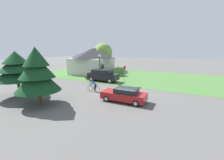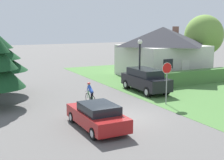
{
  "view_description": "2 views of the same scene",
  "coord_description": "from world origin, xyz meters",
  "px_view_note": "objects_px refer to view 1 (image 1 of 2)",
  "views": [
    {
      "loc": [
        -15.3,
        -6.25,
        5.15
      ],
      "look_at": [
        -0.16,
        1.28,
        1.6
      ],
      "focal_mm": 24.0,
      "sensor_mm": 36.0,
      "label": 1
    },
    {
      "loc": [
        -8.47,
        -15.5,
        5.42
      ],
      "look_at": [
        0.72,
        2.79,
        1.77
      ],
      "focal_mm": 50.0,
      "sensor_mm": 36.0,
      "label": 2
    }
  ],
  "objects_px": {
    "sedan_left_lane": "(124,95)",
    "stop_sign": "(125,71)",
    "cyclist": "(94,86)",
    "conifer_tall_far": "(16,68)",
    "deciduous_tree_right": "(103,53)",
    "street_lamp": "(100,64)",
    "parked_suv_right": "(103,75)",
    "conifer_tall_near": "(37,72)",
    "cottage_house": "(92,61)"
  },
  "relations": [
    {
      "from": "street_lamp",
      "to": "parked_suv_right",
      "type": "bearing_deg",
      "value": -38.06
    },
    {
      "from": "cottage_house",
      "to": "cyclist",
      "type": "height_order",
      "value": "cottage_house"
    },
    {
      "from": "sedan_left_lane",
      "to": "deciduous_tree_right",
      "type": "height_order",
      "value": "deciduous_tree_right"
    },
    {
      "from": "sedan_left_lane",
      "to": "street_lamp",
      "type": "distance_m",
      "value": 9.94
    },
    {
      "from": "parked_suv_right",
      "to": "street_lamp",
      "type": "bearing_deg",
      "value": 52.98
    },
    {
      "from": "cottage_house",
      "to": "cyclist",
      "type": "bearing_deg",
      "value": -148.36
    },
    {
      "from": "deciduous_tree_right",
      "to": "cottage_house",
      "type": "bearing_deg",
      "value": -170.85
    },
    {
      "from": "parked_suv_right",
      "to": "conifer_tall_far",
      "type": "xyz_separation_m",
      "value": [
        -10.82,
        4.34,
        2.18
      ]
    },
    {
      "from": "conifer_tall_near",
      "to": "conifer_tall_far",
      "type": "height_order",
      "value": "conifer_tall_near"
    },
    {
      "from": "street_lamp",
      "to": "conifer_tall_far",
      "type": "xyz_separation_m",
      "value": [
        -10.44,
        4.04,
        0.31
      ]
    },
    {
      "from": "sedan_left_lane",
      "to": "conifer_tall_near",
      "type": "distance_m",
      "value": 8.36
    },
    {
      "from": "parked_suv_right",
      "to": "stop_sign",
      "type": "height_order",
      "value": "stop_sign"
    },
    {
      "from": "stop_sign",
      "to": "conifer_tall_far",
      "type": "height_order",
      "value": "conifer_tall_far"
    },
    {
      "from": "cyclist",
      "to": "conifer_tall_far",
      "type": "xyz_separation_m",
      "value": [
        -5.17,
        6.29,
        2.43
      ]
    },
    {
      "from": "stop_sign",
      "to": "sedan_left_lane",
      "type": "bearing_deg",
      "value": 22.75
    },
    {
      "from": "conifer_tall_far",
      "to": "street_lamp",
      "type": "bearing_deg",
      "value": -21.15
    },
    {
      "from": "cottage_house",
      "to": "stop_sign",
      "type": "distance_m",
      "value": 12.28
    },
    {
      "from": "stop_sign",
      "to": "conifer_tall_near",
      "type": "bearing_deg",
      "value": -20.76
    },
    {
      "from": "parked_suv_right",
      "to": "sedan_left_lane",
      "type": "bearing_deg",
      "value": 133.45
    },
    {
      "from": "conifer_tall_far",
      "to": "cottage_house",
      "type": "bearing_deg",
      "value": 5.78
    },
    {
      "from": "deciduous_tree_right",
      "to": "conifer_tall_near",
      "type": "bearing_deg",
      "value": -163.97
    },
    {
      "from": "cottage_house",
      "to": "deciduous_tree_right",
      "type": "height_order",
      "value": "deciduous_tree_right"
    },
    {
      "from": "conifer_tall_near",
      "to": "deciduous_tree_right",
      "type": "bearing_deg",
      "value": 16.03
    },
    {
      "from": "sedan_left_lane",
      "to": "cyclist",
      "type": "xyz_separation_m",
      "value": [
        1.56,
        4.64,
        0.05
      ]
    },
    {
      "from": "cottage_house",
      "to": "deciduous_tree_right",
      "type": "distance_m",
      "value": 6.87
    },
    {
      "from": "sedan_left_lane",
      "to": "stop_sign",
      "type": "distance_m",
      "value": 6.92
    },
    {
      "from": "parked_suv_right",
      "to": "conifer_tall_far",
      "type": "bearing_deg",
      "value": 69.2
    },
    {
      "from": "cottage_house",
      "to": "conifer_tall_far",
      "type": "bearing_deg",
      "value": -177.01
    },
    {
      "from": "stop_sign",
      "to": "deciduous_tree_right",
      "type": "bearing_deg",
      "value": -139.38
    },
    {
      "from": "cyclist",
      "to": "conifer_tall_far",
      "type": "bearing_deg",
      "value": 40.2
    },
    {
      "from": "cyclist",
      "to": "conifer_tall_near",
      "type": "relative_size",
      "value": 0.33
    },
    {
      "from": "cyclist",
      "to": "deciduous_tree_right",
      "type": "distance_m",
      "value": 20.69
    },
    {
      "from": "parked_suv_right",
      "to": "street_lamp",
      "type": "xyz_separation_m",
      "value": [
        -0.38,
        0.3,
        1.88
      ]
    },
    {
      "from": "sedan_left_lane",
      "to": "cyclist",
      "type": "relative_size",
      "value": 2.48
    },
    {
      "from": "conifer_tall_near",
      "to": "deciduous_tree_right",
      "type": "relative_size",
      "value": 0.82
    },
    {
      "from": "street_lamp",
      "to": "conifer_tall_far",
      "type": "bearing_deg",
      "value": 158.85
    },
    {
      "from": "parked_suv_right",
      "to": "conifer_tall_near",
      "type": "height_order",
      "value": "conifer_tall_near"
    },
    {
      "from": "sedan_left_lane",
      "to": "conifer_tall_far",
      "type": "relative_size",
      "value": 0.9
    },
    {
      "from": "stop_sign",
      "to": "street_lamp",
      "type": "relative_size",
      "value": 0.67
    },
    {
      "from": "conifer_tall_near",
      "to": "sedan_left_lane",
      "type": "bearing_deg",
      "value": -57.43
    },
    {
      "from": "deciduous_tree_right",
      "to": "street_lamp",
      "type": "bearing_deg",
      "value": -152.37
    },
    {
      "from": "sedan_left_lane",
      "to": "cyclist",
      "type": "distance_m",
      "value": 4.89
    },
    {
      "from": "cottage_house",
      "to": "street_lamp",
      "type": "relative_size",
      "value": 2.01
    },
    {
      "from": "cyclist",
      "to": "deciduous_tree_right",
      "type": "height_order",
      "value": "deciduous_tree_right"
    },
    {
      "from": "street_lamp",
      "to": "deciduous_tree_right",
      "type": "height_order",
      "value": "deciduous_tree_right"
    },
    {
      "from": "cyclist",
      "to": "stop_sign",
      "type": "height_order",
      "value": "stop_sign"
    },
    {
      "from": "parked_suv_right",
      "to": "conifer_tall_near",
      "type": "relative_size",
      "value": 0.94
    },
    {
      "from": "stop_sign",
      "to": "street_lamp",
      "type": "height_order",
      "value": "street_lamp"
    },
    {
      "from": "street_lamp",
      "to": "conifer_tall_near",
      "type": "height_order",
      "value": "conifer_tall_near"
    },
    {
      "from": "sedan_left_lane",
      "to": "street_lamp",
      "type": "relative_size",
      "value": 1.02
    }
  ]
}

